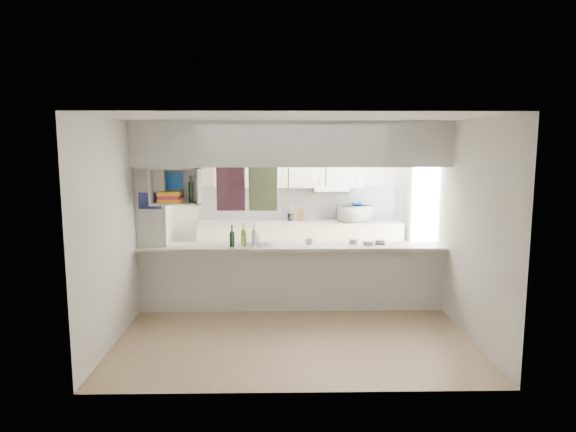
{
  "coord_description": "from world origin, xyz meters",
  "views": [
    {
      "loc": [
        -0.19,
        -6.92,
        2.34
      ],
      "look_at": [
        -0.04,
        0.5,
        1.25
      ],
      "focal_mm": 32.0,
      "sensor_mm": 36.0,
      "label": 1
    }
  ],
  "objects_px": {
    "microwave": "(355,213)",
    "wine_bottles": "(244,238)",
    "bowl": "(357,204)",
    "dish_rack": "(257,239)"
  },
  "relations": [
    {
      "from": "microwave",
      "to": "dish_rack",
      "type": "height_order",
      "value": "microwave"
    },
    {
      "from": "dish_rack",
      "to": "wine_bottles",
      "type": "bearing_deg",
      "value": -162.19
    },
    {
      "from": "microwave",
      "to": "wine_bottles",
      "type": "xyz_separation_m",
      "value": [
        -1.83,
        -2.12,
        -0.03
      ]
    },
    {
      "from": "microwave",
      "to": "wine_bottles",
      "type": "bearing_deg",
      "value": 31.83
    },
    {
      "from": "microwave",
      "to": "dish_rack",
      "type": "bearing_deg",
      "value": 33.86
    },
    {
      "from": "bowl",
      "to": "dish_rack",
      "type": "xyz_separation_m",
      "value": [
        -1.69,
        -2.07,
        -0.24
      ]
    },
    {
      "from": "bowl",
      "to": "dish_rack",
      "type": "bearing_deg",
      "value": -129.25
    },
    {
      "from": "dish_rack",
      "to": "wine_bottles",
      "type": "height_order",
      "value": "wine_bottles"
    },
    {
      "from": "bowl",
      "to": "dish_rack",
      "type": "height_order",
      "value": "bowl"
    },
    {
      "from": "dish_rack",
      "to": "bowl",
      "type": "bearing_deg",
      "value": 48.72
    }
  ]
}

